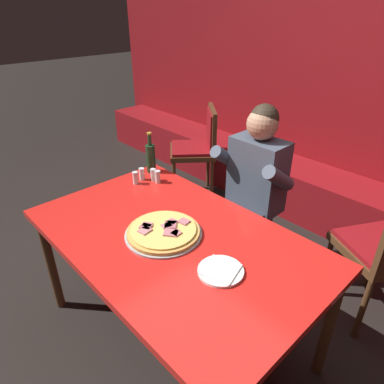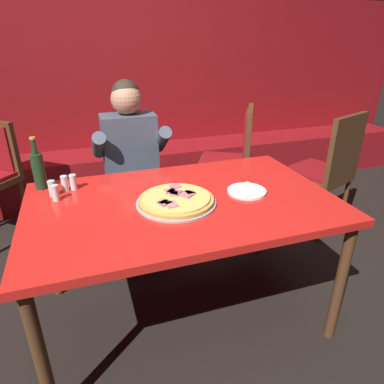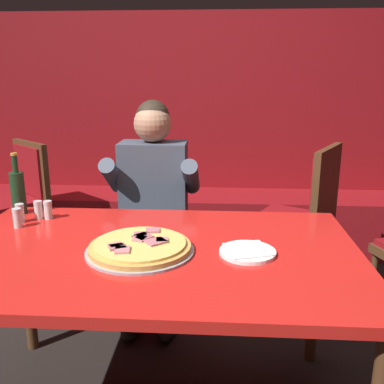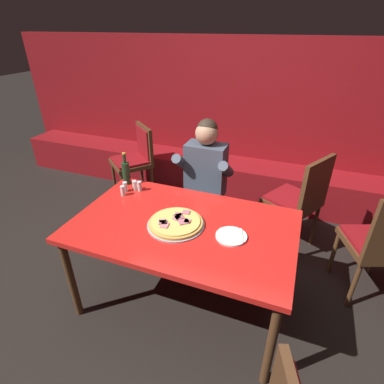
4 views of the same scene
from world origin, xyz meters
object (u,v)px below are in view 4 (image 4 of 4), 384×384
Objects in this scene: shaker_oregano at (123,191)px; plate_white_paper at (231,236)px; pizza at (176,223)px; shaker_parmesan at (125,187)px; shaker_black_pepper at (135,186)px; shaker_red_pepper_flakes at (140,187)px; main_dining_table at (183,232)px; dining_chair_far_right at (136,156)px; beer_bottle at (126,172)px; dining_chair_by_booth at (301,197)px; diner_seated_blue_shirt at (203,181)px.

plate_white_paper is at bearing -12.76° from shaker_oregano.
pizza is at bearing -21.59° from shaker_oregano.
plate_white_paper is 1.04m from shaker_parmesan.
shaker_oregano is at bearing -74.55° from shaker_parmesan.
pizza reaches higher than plate_white_paper.
shaker_oregano is at bearing 158.41° from pizza.
shaker_oregano is at bearing -111.25° from shaker_black_pepper.
shaker_red_pepper_flakes is at bearing 159.04° from plate_white_paper.
dining_chair_far_right is at bearing 131.37° from main_dining_table.
plate_white_paper is 2.44× the size of shaker_black_pepper.
beer_bottle reaches higher than shaker_red_pepper_flakes.
dining_chair_far_right reaches higher than shaker_red_pepper_flakes.
main_dining_table is 1.56× the size of dining_chair_by_booth.
dining_chair_by_booth is (1.39, 0.82, -0.21)m from shaker_oregano.
shaker_oregano is at bearing 162.38° from main_dining_table.
pizza is 0.62m from shaker_oregano.
beer_bottle is at bearing -144.52° from diner_seated_blue_shirt.
shaker_black_pepper is 0.08m from shaker_parmesan.
dining_chair_by_booth is 1.99m from dining_chair_far_right.
dining_chair_by_booth is (1.47, 0.63, -0.28)m from beer_bottle.
shaker_red_pepper_flakes reaches higher than pizza.
plate_white_paper is at bearing -41.65° from dining_chair_far_right.
shaker_black_pepper is at bearing -152.26° from dining_chair_by_booth.
dining_chair_far_right is at bearing 170.26° from dining_chair_by_booth.
shaker_black_pepper is (0.13, -0.08, -0.07)m from beer_bottle.
main_dining_table is at bearing -48.63° from dining_chair_far_right.
shaker_red_pepper_flakes is 1.26m from dining_chair_far_right.
shaker_red_pepper_flakes is at bearing 4.82° from shaker_black_pepper.
beer_bottle is 3.40× the size of shaker_red_pepper_flakes.
dining_chair_far_right is at bearing 129.69° from pizza.
main_dining_table is 0.82m from beer_bottle.
diner_seated_blue_shirt is (0.51, 0.54, -0.10)m from shaker_parmesan.
plate_white_paper is 0.99m from shaker_black_pepper.
beer_bottle is at bearing 112.60° from shaker_oregano.
beer_bottle is 3.40× the size of shaker_oregano.
shaker_oregano is 0.07× the size of diner_seated_blue_shirt.
main_dining_table is at bearing -28.50° from shaker_black_pepper.
plate_white_paper is (0.40, 0.01, -0.01)m from pizza.
dining_chair_far_right is (-0.56, 1.09, -0.23)m from shaker_parmesan.
shaker_red_pepper_flakes reaches higher than main_dining_table.
shaker_red_pepper_flakes is 0.64m from diner_seated_blue_shirt.
shaker_parmesan is at bearing -63.97° from beer_bottle.
dining_chair_far_right is (-1.15, 1.39, -0.21)m from pizza.
shaker_black_pepper is 1.24m from dining_chair_far_right.
pizza is at bearing -179.03° from plate_white_paper.
shaker_red_pepper_flakes is at bearing 53.10° from shaker_oregano.
shaker_red_pepper_flakes is 1.00× the size of shaker_parmesan.
dining_chair_by_booth reaches higher than main_dining_table.
dining_chair_far_right is (-0.49, 0.97, -0.30)m from beer_bottle.
main_dining_table is 18.32× the size of shaker_black_pepper.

